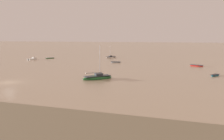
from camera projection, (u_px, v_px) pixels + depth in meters
The scene contains 8 objects.
ground_plane at pixel (9, 82), 49.21m from camera, with size 800.00×800.00×0.00m, color tan.
rowboat_moored_3 at pixel (197, 66), 76.33m from camera, with size 4.41×2.87×0.66m.
rowboat_moored_4 at pixel (50, 58), 104.82m from camera, with size 3.57×3.59×0.60m.
rowboat_moored_5 at pixel (215, 75), 57.39m from camera, with size 2.50×3.34×0.51m.
sailboat_moored_2 at pixel (97, 78), 53.10m from camera, with size 6.24×6.35×7.61m.
motorboat_moored_0 at pixel (33, 59), 98.22m from camera, with size 2.31×4.66×1.70m.
sailboat_moored_3 at pixel (111, 57), 107.70m from camera, with size 4.50×4.79×5.62m.
rowboat_moored_7 at pixel (116, 62), 87.19m from camera, with size 3.70×1.66×0.56m.
Camera 1 is at (35.22, -39.25, 9.07)m, focal length 39.16 mm.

